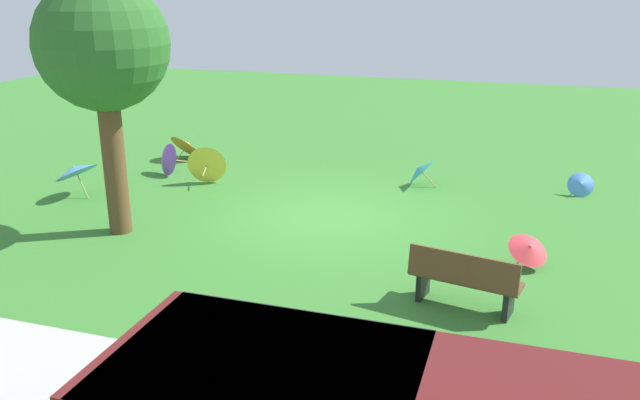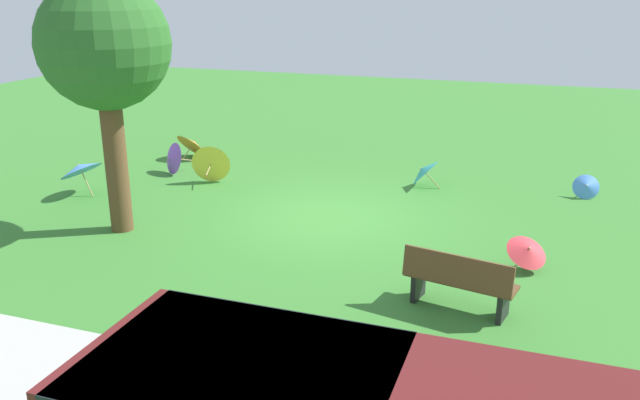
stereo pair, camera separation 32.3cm
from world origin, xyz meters
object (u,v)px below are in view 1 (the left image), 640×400
object	(u,v)px
parasol_red_0	(529,248)
parasol_yellow_0	(208,163)
parasol_teal_0	(420,170)
shade_tree	(103,48)
park_bench	(464,279)
parasol_purple_0	(166,159)
parasol_orange_0	(187,145)
parasol_blue_0	(75,170)
parasol_blue_2	(581,184)

from	to	relation	value
parasol_red_0	parasol_yellow_0	xyz separation A→B (m)	(7.30, -2.82, 0.10)
parasol_red_0	parasol_yellow_0	world-z (taller)	parasol_yellow_0
parasol_teal_0	shade_tree	bearing A→B (deg)	43.29
park_bench	parasol_teal_0	bearing A→B (deg)	-74.45
parasol_teal_0	parasol_purple_0	bearing A→B (deg)	9.25
parasol_orange_0	parasol_teal_0	distance (m)	6.34
parasol_red_0	parasol_orange_0	bearing A→B (deg)	-27.55
parasol_orange_0	parasol_purple_0	distance (m)	1.56
parasol_purple_0	park_bench	bearing A→B (deg)	147.87
parasol_yellow_0	parasol_orange_0	bearing A→B (deg)	-49.53
parasol_purple_0	parasol_teal_0	size ratio (longest dim) A/B	0.99
parasol_purple_0	parasol_yellow_0	xyz separation A→B (m)	(-1.25, 0.24, 0.07)
parasol_blue_0	parasol_red_0	distance (m)	9.59
park_bench	shade_tree	world-z (taller)	shade_tree
shade_tree	parasol_orange_0	size ratio (longest dim) A/B	4.10
shade_tree	parasol_purple_0	distance (m)	4.87
parasol_teal_0	park_bench	bearing A→B (deg)	105.55
parasol_red_0	parasol_teal_0	bearing A→B (deg)	-58.38
shade_tree	parasol_blue_0	size ratio (longest dim) A/B	4.30
parasol_red_0	parasol_yellow_0	distance (m)	7.83
parasol_blue_2	parasol_red_0	bearing A→B (deg)	76.78
parasol_purple_0	parasol_blue_2	size ratio (longest dim) A/B	1.49
parasol_purple_0	parasol_red_0	xyz separation A→B (m)	(-8.55, 3.06, -0.04)
parasol_blue_0	parasol_orange_0	size ratio (longest dim) A/B	0.95
parasol_teal_0	parasol_yellow_0	xyz separation A→B (m)	(4.81, 1.23, 0.08)
park_bench	parasol_purple_0	world-z (taller)	park_bench
park_bench	parasol_purple_0	distance (m)	9.06
park_bench	parasol_orange_0	size ratio (longest dim) A/B	1.46
parasol_blue_2	parasol_teal_0	bearing A→B (deg)	5.57
parasol_orange_0	parasol_blue_2	bearing A→B (deg)	178.82
parasol_blue_0	parasol_teal_0	world-z (taller)	parasol_blue_0
parasol_red_0	parasol_blue_0	bearing A→B (deg)	-5.65
parasol_teal_0	parasol_red_0	size ratio (longest dim) A/B	0.96
parasol_yellow_0	parasol_teal_0	bearing A→B (deg)	-165.68
parasol_blue_0	parasol_blue_2	xyz separation A→B (m)	(-10.57, -3.45, -0.35)
parasol_orange_0	parasol_red_0	distance (m)	9.94
shade_tree	parasol_yellow_0	bearing A→B (deg)	-91.95
parasol_red_0	parasol_purple_0	bearing A→B (deg)	-19.71
parasol_orange_0	parasol_yellow_0	size ratio (longest dim) A/B	1.17
shade_tree	parasol_red_0	world-z (taller)	shade_tree
park_bench	parasol_blue_2	bearing A→B (deg)	-107.25
shade_tree	parasol_blue_0	bearing A→B (deg)	-35.73
parasol_orange_0	parasol_yellow_0	xyz separation A→B (m)	(-1.51, 1.77, 0.08)
parasol_purple_0	parasol_red_0	distance (m)	9.09
parasol_purple_0	parasol_teal_0	xyz separation A→B (m)	(-6.06, -0.99, -0.01)
parasol_purple_0	parasol_blue_2	distance (m)	9.68
parasol_blue_2	park_bench	bearing A→B (deg)	72.75
parasol_blue_2	parasol_purple_0	bearing A→B (deg)	7.90
park_bench	parasol_blue_0	world-z (taller)	parasol_blue_0
parasol_purple_0	parasol_teal_0	distance (m)	6.14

